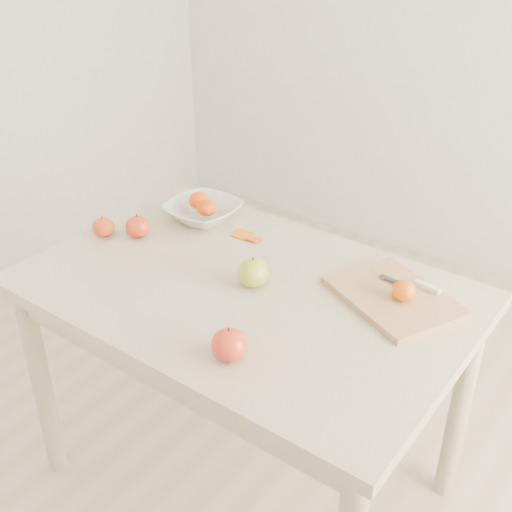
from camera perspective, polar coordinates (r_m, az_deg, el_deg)
The scene contains 14 objects.
ground at distance 2.25m, azimuth -0.81°, elevation -19.02°, with size 3.50×3.50×0.00m, color #C6B293.
table at distance 1.81m, azimuth -0.95°, elevation -5.29°, with size 1.20×0.80×0.75m.
cutting_board at distance 1.73m, azimuth 12.11°, elevation -3.57°, with size 0.33×0.24×0.02m, color #AC7C56.
board_tangerine at distance 1.69m, azimuth 13.00°, elevation -3.02°, with size 0.06×0.06×0.05m, color #D44A07.
fruit_bowl at distance 2.10m, azimuth -4.76°, elevation 3.97°, with size 0.23×0.23×0.06m, color silver.
bowl_tangerine_near at distance 2.11m, azimuth -5.13°, elevation 4.96°, with size 0.06×0.06×0.06m, color #D85707.
bowl_tangerine_far at distance 2.06m, azimuth -4.43°, elevation 4.33°, with size 0.06×0.06×0.06m, color red.
orange_peel_a at distance 2.00m, azimuth -1.27°, elevation 1.83°, with size 0.06×0.04×0.00m, color orange.
orange_peel_b at distance 1.98m, azimuth -0.24°, elevation 1.46°, with size 0.04×0.04×0.00m, color #E35310.
paring_knife at distance 1.76m, azimuth 14.53°, elevation -2.59°, with size 0.17×0.05×0.01m.
apple_green at distance 1.73m, azimuth -0.27°, elevation -1.49°, with size 0.09×0.09×0.08m, color olive.
apple_red_d at distance 2.04m, azimuth -13.41°, elevation 2.52°, with size 0.07×0.07×0.06m, color maroon.
apple_red_e at distance 1.48m, azimuth -2.40°, elevation -7.88°, with size 0.08×0.08×0.08m, color maroon.
apple_red_b at distance 2.02m, azimuth -10.46°, elevation 2.59°, with size 0.08×0.08×0.07m, color maroon.
Camera 1 is at (0.91, -1.17, 1.69)m, focal length 45.00 mm.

